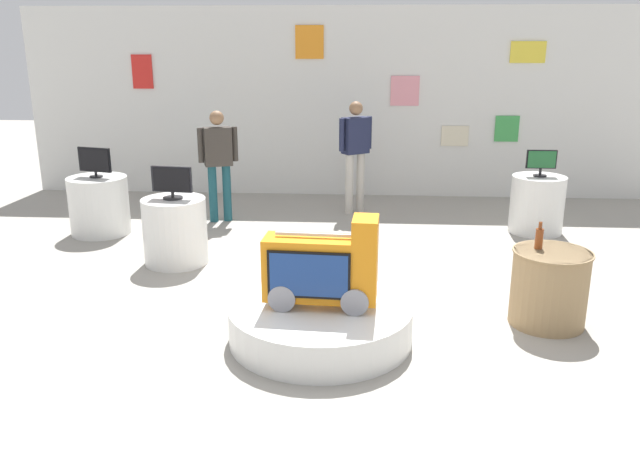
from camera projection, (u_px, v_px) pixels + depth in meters
ground_plane at (324, 326)px, 5.86m from camera, size 30.00×30.00×0.00m
back_wall_display at (344, 103)px, 10.47m from camera, size 10.48×0.13×3.04m
main_display_pedestal at (321, 323)px, 5.56m from camera, size 1.59×1.59×0.32m
novelty_firetruck_tv at (323, 271)px, 5.42m from camera, size 0.97×0.43×0.80m
display_pedestal_left_rear at (175, 231)px, 7.43m from camera, size 0.73×0.73×0.77m
tv_on_left_rear at (172, 182)px, 7.26m from camera, size 0.48×0.22×0.38m
display_pedestal_center_rear at (537, 204)px, 8.64m from camera, size 0.71×0.71×0.77m
tv_on_center_rear at (541, 161)px, 8.47m from camera, size 0.39×0.18×0.35m
display_pedestal_right_rear at (99, 205)px, 8.58m from camera, size 0.78×0.78×0.77m
tv_on_right_rear at (95, 161)px, 8.41m from camera, size 0.47×0.17×0.40m
side_table_round at (549, 287)px, 5.83m from camera, size 0.70×0.70×0.70m
bottle_on_side_table at (539, 238)px, 5.78m from camera, size 0.07×0.07×0.25m
shopper_browsing_near_truck at (355, 148)px, 9.45m from camera, size 0.47×0.38×1.66m
shopper_browsing_rear at (218, 158)px, 9.02m from camera, size 0.53×0.32×1.58m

